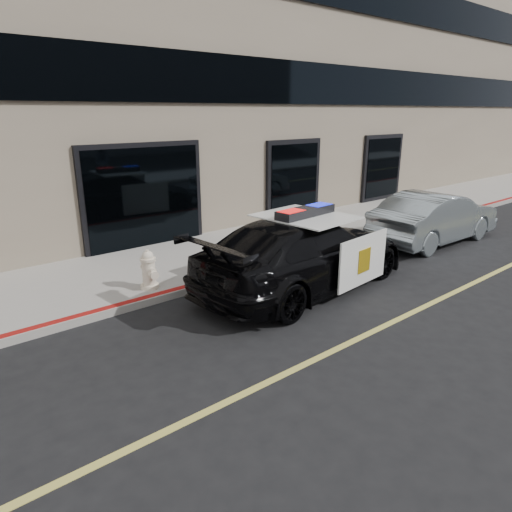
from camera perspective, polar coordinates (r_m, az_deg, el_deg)
ground at (r=8.46m, az=15.59°, el=-8.53°), size 120.00×120.00×0.00m
sidewalk_n at (r=11.93m, az=-5.34°, el=0.21°), size 60.00×3.50×0.15m
building_n at (r=16.18m, az=-17.78°, el=25.31°), size 60.00×7.00×12.00m
police_car at (r=9.69m, az=6.07°, el=0.44°), size 3.20×5.77×1.75m
silver_sedan at (r=14.06m, az=21.46°, el=4.51°), size 1.76×4.53×1.47m
fire_hydrant at (r=9.56m, az=-13.24°, el=-1.77°), size 0.37×0.52×0.82m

